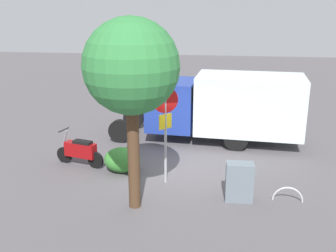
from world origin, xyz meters
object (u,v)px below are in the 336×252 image
at_px(box_truck_near, 222,104).
at_px(stop_sign, 165,121).
at_px(street_tree, 131,68).
at_px(bike_rack_hoop, 287,201).
at_px(utility_cabinet, 239,182).
at_px(motorcycle, 80,151).

xyz_separation_m(box_truck_near, stop_sign, (1.64, 4.12, 0.46)).
xyz_separation_m(box_truck_near, street_tree, (2.25, 5.69, 2.23)).
relative_size(stop_sign, street_tree, 0.59).
bearing_deg(bike_rack_hoop, stop_sign, -11.57).
bearing_deg(stop_sign, box_truck_near, -111.78).
height_order(stop_sign, utility_cabinet, stop_sign).
bearing_deg(street_tree, bike_rack_hoop, -168.32).
bearing_deg(utility_cabinet, bike_rack_hoop, -174.85).
relative_size(box_truck_near, bike_rack_hoop, 8.81).
bearing_deg(utility_cabinet, street_tree, 14.74).
bearing_deg(bike_rack_hoop, street_tree, 11.68).
relative_size(motorcycle, stop_sign, 0.60).
bearing_deg(utility_cabinet, box_truck_near, -83.85).
relative_size(motorcycle, utility_cabinet, 1.61).
xyz_separation_m(street_tree, utility_cabinet, (-2.79, -0.73, -3.19)).
height_order(motorcycle, stop_sign, stop_sign).
distance_m(motorcycle, utility_cabinet, 5.50).
distance_m(box_truck_near, utility_cabinet, 5.08).
height_order(box_truck_near, street_tree, street_tree).
relative_size(street_tree, bike_rack_hoop, 5.87).
distance_m(street_tree, utility_cabinet, 4.30).
bearing_deg(street_tree, motorcycle, -46.28).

